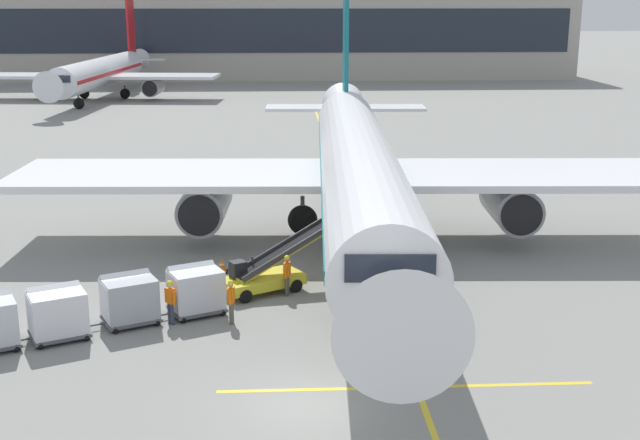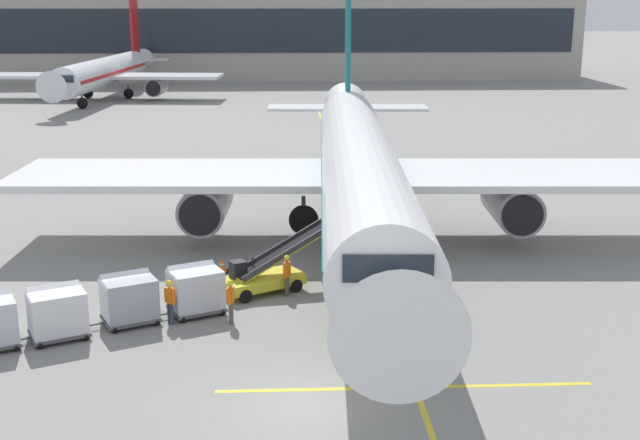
{
  "view_description": "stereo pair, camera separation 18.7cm",
  "coord_description": "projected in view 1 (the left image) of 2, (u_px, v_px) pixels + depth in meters",
  "views": [
    {
      "loc": [
        -0.78,
        -22.53,
        11.88
      ],
      "look_at": [
        0.94,
        9.83,
        3.18
      ],
      "focal_mm": 46.17,
      "sensor_mm": 36.0,
      "label": 1
    },
    {
      "loc": [
        -0.6,
        -22.54,
        11.88
      ],
      "look_at": [
        0.94,
        9.83,
        3.18
      ],
      "focal_mm": 46.17,
      "sensor_mm": 36.0,
      "label": 2
    }
  ],
  "objects": [
    {
      "name": "ground_crew_by_carts",
      "position": [
        170.0,
        299.0,
        30.87
      ],
      "size": [
        0.43,
        0.46,
        1.74
      ],
      "color": "#333847",
      "rests_on": "ground"
    },
    {
      "name": "ground_plane",
      "position": [
        306.0,
        406.0,
        24.85
      ],
      "size": [
        600.0,
        600.0,
        0.0
      ],
      "primitive_type": "plane",
      "color": "gray"
    },
    {
      "name": "distant_airplane",
      "position": [
        102.0,
        73.0,
        100.45
      ],
      "size": [
        28.79,
        37.42,
        12.56
      ],
      "color": "silver",
      "rests_on": "ground"
    },
    {
      "name": "ground_crew_by_loader",
      "position": [
        287.0,
        273.0,
        33.89
      ],
      "size": [
        0.33,
        0.56,
        1.74
      ],
      "color": "#514C42",
      "rests_on": "ground"
    },
    {
      "name": "parked_airplane",
      "position": [
        358.0,
        166.0,
        41.14
      ],
      "size": [
        34.75,
        44.5,
        15.08
      ],
      "color": "white",
      "rests_on": "ground"
    },
    {
      "name": "ground_crew_marshaller",
      "position": [
        231.0,
        299.0,
        30.93
      ],
      "size": [
        0.29,
        0.57,
        1.74
      ],
      "color": "#514C42",
      "rests_on": "ground"
    },
    {
      "name": "apron_guidance_line_lead_in",
      "position": [
        364.0,
        244.0,
        41.36
      ],
      "size": [
        0.2,
        110.0,
        0.01
      ],
      "color": "yellow",
      "rests_on": "ground"
    },
    {
      "name": "terminal_building",
      "position": [
        187.0,
        29.0,
        130.85
      ],
      "size": [
        119.79,
        22.09,
        14.84
      ],
      "color": "#A8A399",
      "rests_on": "ground"
    },
    {
      "name": "belt_loader",
      "position": [
        268.0,
        272.0,
        34.47
      ],
      "size": [
        5.31,
        3.74,
        2.8
      ],
      "color": "gold",
      "rests_on": "ground"
    },
    {
      "name": "baggage_cart_third",
      "position": [
        57.0,
        312.0,
        29.58
      ],
      "size": [
        2.8,
        2.29,
        1.91
      ],
      "color": "#515156",
      "rests_on": "ground"
    },
    {
      "name": "safety_cone_engine_keepout",
      "position": [
        222.0,
        266.0,
        36.97
      ],
      "size": [
        0.56,
        0.56,
        0.64
      ],
      "color": "black",
      "rests_on": "ground"
    },
    {
      "name": "apron_guidance_line_stop_bar",
      "position": [
        406.0,
        387.0,
        26.04
      ],
      "size": [
        12.0,
        0.2,
        0.01
      ],
      "color": "yellow",
      "rests_on": "ground"
    },
    {
      "name": "baggage_cart_second",
      "position": [
        129.0,
        298.0,
        30.95
      ],
      "size": [
        2.8,
        2.29,
        1.91
      ],
      "color": "#515156",
      "rests_on": "ground"
    },
    {
      "name": "baggage_cart_lead",
      "position": [
        196.0,
        289.0,
        31.94
      ],
      "size": [
        2.8,
        2.29,
        1.91
      ],
      "color": "#515156",
      "rests_on": "ground"
    }
  ]
}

